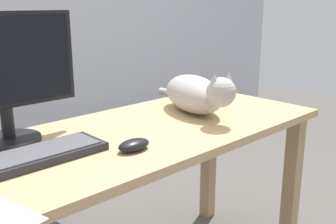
{
  "coord_description": "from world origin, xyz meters",
  "views": [
    {
      "loc": [
        -0.85,
        -1.05,
        1.15
      ],
      "look_at": [
        0.1,
        -0.05,
        0.77
      ],
      "focal_mm": 42.63,
      "sensor_mm": 36.0,
      "label": 1
    }
  ],
  "objects_px": {
    "keyboard": "(30,157)",
    "cat": "(196,94)",
    "monitor": "(2,73)",
    "computer_mouse": "(134,145)"
  },
  "relations": [
    {
      "from": "keyboard",
      "to": "cat",
      "type": "bearing_deg",
      "value": 2.31
    },
    {
      "from": "monitor",
      "to": "computer_mouse",
      "type": "xyz_separation_m",
      "value": [
        0.25,
        -0.34,
        -0.21
      ]
    },
    {
      "from": "monitor",
      "to": "cat",
      "type": "xyz_separation_m",
      "value": [
        0.7,
        -0.17,
        -0.15
      ]
    },
    {
      "from": "monitor",
      "to": "computer_mouse",
      "type": "distance_m",
      "value": 0.47
    },
    {
      "from": "monitor",
      "to": "computer_mouse",
      "type": "height_order",
      "value": "monitor"
    },
    {
      "from": "keyboard",
      "to": "computer_mouse",
      "type": "relative_size",
      "value": 4.0
    },
    {
      "from": "monitor",
      "to": "computer_mouse",
      "type": "bearing_deg",
      "value": -54.03
    },
    {
      "from": "monitor",
      "to": "cat",
      "type": "bearing_deg",
      "value": -13.96
    },
    {
      "from": "keyboard",
      "to": "computer_mouse",
      "type": "distance_m",
      "value": 0.3
    },
    {
      "from": "monitor",
      "to": "cat",
      "type": "relative_size",
      "value": 0.83
    }
  ]
}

